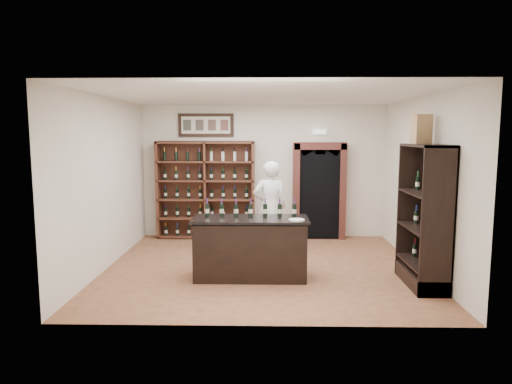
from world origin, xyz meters
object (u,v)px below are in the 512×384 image
shopkeeper (270,207)px  wine_crate (422,129)px  tasting_counter (250,248)px  wine_shelf (206,190)px  side_cabinet (425,238)px  counter_bottle_0 (207,210)px

shopkeeper → wine_crate: size_ratio=3.94×
tasting_counter → shopkeeper: shopkeeper is taller
wine_shelf → wine_crate: bearing=-37.5°
tasting_counter → side_cabinet: (2.72, -0.30, 0.26)m
side_cabinet → wine_shelf: bearing=139.8°
shopkeeper → counter_bottle_0: bearing=44.8°
wine_crate → wine_shelf: bearing=118.3°
side_cabinet → wine_crate: (-0.02, 0.31, 1.68)m
counter_bottle_0 → side_cabinet: bearing=-7.3°
side_cabinet → tasting_counter: bearing=173.7°
tasting_counter → shopkeeper: (0.33, 1.67, 0.42)m
wine_shelf → side_cabinet: size_ratio=1.00×
counter_bottle_0 → shopkeeper: bearing=55.4°
wine_shelf → counter_bottle_0: size_ratio=7.33×
wine_shelf → shopkeeper: 1.92m
wine_crate → shopkeeper: bearing=120.8°
tasting_counter → wine_shelf: bearing=110.6°
shopkeeper → tasting_counter: bearing=68.1°
wine_crate → tasting_counter: bearing=156.1°
wine_shelf → wine_crate: wine_crate is taller
counter_bottle_0 → wine_crate: (3.42, -0.13, 1.32)m
wine_shelf → counter_bottle_0: (0.38, -2.79, 0.01)m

